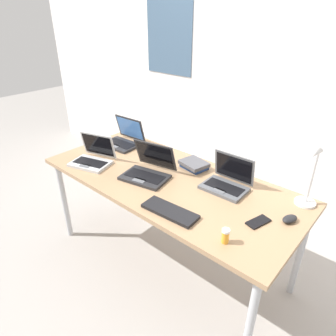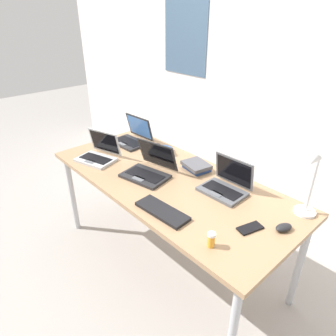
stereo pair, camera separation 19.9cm
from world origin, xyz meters
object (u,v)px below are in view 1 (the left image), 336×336
object	(u,v)px
desk_lamp	(310,177)
pill_bottle	(225,236)
laptop_by_keyboard	(93,158)
headphones	(157,151)
laptop_back_right	(227,182)
external_keyboard	(170,211)
laptop_back_left	(148,170)
cell_phone	(258,222)
book_stack	(194,165)
computer_mouse	(290,219)
laptop_near_mouse	(124,139)

from	to	relation	value
desk_lamp	pill_bottle	world-z (taller)	desk_lamp
laptop_by_keyboard	headphones	xyz separation A→B (m)	(0.23, 0.44, -0.03)
desk_lamp	laptop_back_right	size ratio (longest dim) A/B	1.42
external_keyboard	headphones	distance (m)	0.80
desk_lamp	laptop_back_right	distance (m)	0.48
laptop_back_left	headphones	bearing A→B (deg)	124.41
laptop_back_left	cell_phone	xyz separation A→B (m)	(0.80, 0.03, -0.04)
cell_phone	book_stack	size ratio (longest dim) A/B	0.64
laptop_back_right	external_keyboard	xyz separation A→B (m)	(-0.10, -0.44, -0.03)
laptop_back_right	headphones	distance (m)	0.70
cell_phone	laptop_back_left	bearing A→B (deg)	-162.12
laptop_back_right	computer_mouse	world-z (taller)	laptop_back_right
laptop_near_mouse	book_stack	xyz separation A→B (m)	(0.70, 0.05, -0.02)
pill_bottle	book_stack	xyz separation A→B (m)	(-0.58, 0.52, -0.01)
laptop_near_mouse	external_keyboard	bearing A→B (deg)	-26.87
external_keyboard	book_stack	bearing A→B (deg)	109.12
laptop_back_left	laptop_by_keyboard	distance (m)	0.46
laptop_near_mouse	headphones	bearing A→B (deg)	11.61
computer_mouse	book_stack	xyz separation A→B (m)	(-0.75, 0.15, 0.01)
pill_bottle	headphones	bearing A→B (deg)	150.86
book_stack	desk_lamp	bearing A→B (deg)	3.26
headphones	book_stack	bearing A→B (deg)	-2.83
book_stack	laptop_near_mouse	bearing A→B (deg)	-176.19
laptop_back_left	laptop_by_keyboard	bearing A→B (deg)	-163.83
laptop_near_mouse	computer_mouse	world-z (taller)	laptop_near_mouse
laptop_back_right	headphones	bearing A→B (deg)	172.61
headphones	cell_phone	bearing A→B (deg)	-15.75
computer_mouse	cell_phone	size ratio (longest dim) A/B	0.71
cell_phone	book_stack	xyz separation A→B (m)	(-0.63, 0.27, 0.02)
headphones	laptop_near_mouse	bearing A→B (deg)	-168.39
laptop_back_right	pill_bottle	bearing A→B (deg)	-59.35
computer_mouse	book_stack	bearing A→B (deg)	-173.30
laptop_back_left	desk_lamp	bearing A→B (deg)	20.17
laptop_by_keyboard	cell_phone	xyz separation A→B (m)	(1.25, 0.16, -0.04)
laptop_back_left	cell_phone	bearing A→B (deg)	2.06
book_stack	laptop_back_right	bearing A→B (deg)	-12.81
desk_lamp	computer_mouse	bearing A→B (deg)	-90.93
external_keyboard	computer_mouse	bearing A→B (deg)	30.44
laptop_back_right	pill_bottle	world-z (taller)	laptop_back_right
pill_bottle	laptop_near_mouse	bearing A→B (deg)	159.84
laptop_by_keyboard	external_keyboard	distance (m)	0.84
external_keyboard	cell_phone	bearing A→B (deg)	26.85
desk_lamp	computer_mouse	xyz separation A→B (m)	(-0.00, -0.19, -0.18)
desk_lamp	laptop_by_keyboard	xyz separation A→B (m)	(-1.37, -0.47, -0.15)
laptop_back_right	desk_lamp	bearing A→B (deg)	14.54
computer_mouse	pill_bottle	bearing A→B (deg)	-97.47
laptop_back_right	external_keyboard	bearing A→B (deg)	-102.31
headphones	pill_bottle	world-z (taller)	pill_bottle
laptop_near_mouse	external_keyboard	xyz separation A→B (m)	(0.92, -0.47, -0.03)
laptop_by_keyboard	cell_phone	distance (m)	1.26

